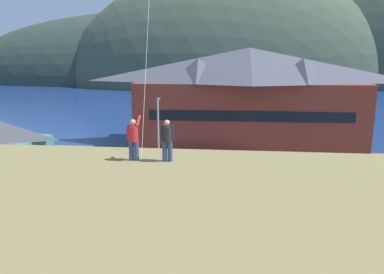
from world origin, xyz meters
The scene contains 19 objects.
ground_plane centered at (0.00, 0.00, 0.00)m, with size 600.00×600.00×0.00m, color #66604C.
parking_lot_pad centered at (0.00, 5.00, 0.05)m, with size 40.00×20.00×0.10m, color slate.
bay_water centered at (0.00, 60.00, 0.01)m, with size 360.00×84.00×0.03m, color navy.
far_hill_west_ridge centered at (-30.19, 120.51, 0.00)m, with size 148.61×54.34×52.58m, color #2D3D33.
far_hill_east_peak centered at (3.43, 109.80, 0.00)m, with size 115.69×59.98×77.31m, color #42513D.
far_hill_center_saddle centered at (19.75, 116.40, 0.00)m, with size 80.19×52.22×90.68m, color #42513D.
harbor_lodge centered at (6.68, 20.52, 5.93)m, with size 27.01×9.73×11.21m.
storage_shed_near_lot centered at (-15.07, 6.93, 2.50)m, with size 8.35×5.31×4.83m.
wharf_dock centered at (-4.74, 32.96, 0.35)m, with size 3.20×14.28×0.70m.
moored_boat_wharfside centered at (-8.10, 31.88, 0.72)m, with size 2.23×6.49×2.16m.
moored_boat_outer_mooring centered at (-1.17, 33.45, 0.72)m, with size 3.09×7.84×2.16m.
parked_car_lone_by_shed centered at (-2.25, 0.76, 1.06)m, with size 4.24×2.14×1.82m.
parked_car_back_row_right centered at (12.38, -0.42, 1.06)m, with size 4.29×2.23×1.82m.
parked_car_mid_row_far centered at (-6.41, 6.56, 1.06)m, with size 4.27×2.19×1.82m.
parked_car_front_row_end centered at (13.58, 7.64, 1.06)m, with size 4.30×2.24×1.82m.
parked_car_corner_spot centered at (4.17, 1.47, 1.06)m, with size 4.31×2.26×1.82m.
parking_light_pole centered at (-1.96, 10.56, 3.85)m, with size 0.24×0.78×6.43m.
person_kite_flyer centered at (0.63, -7.79, 7.03)m, with size 0.52×0.66×1.86m.
person_companion centered at (2.05, -7.80, 7.02)m, with size 0.55×0.40×1.74m.
Camera 1 is at (4.57, -22.27, 10.40)m, focal length 34.32 mm.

